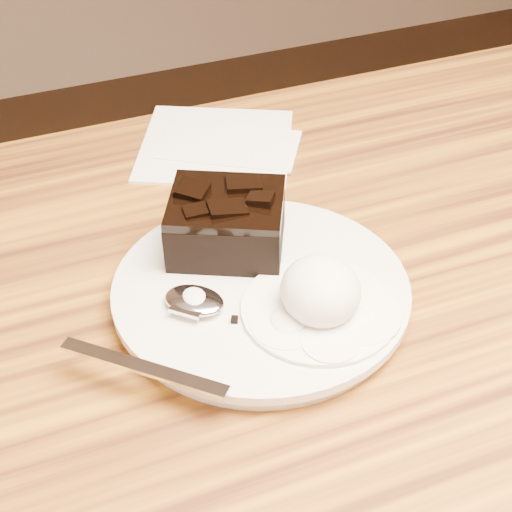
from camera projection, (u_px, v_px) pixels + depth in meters
name	position (u px, v px, depth m)	size (l,w,h in m)	color
plate	(261.00, 294.00, 0.63)	(0.23, 0.23, 0.02)	silver
brownie	(227.00, 226.00, 0.65)	(0.09, 0.08, 0.04)	black
ice_cream_scoop	(321.00, 291.00, 0.59)	(0.06, 0.06, 0.05)	white
melt_puddle	(319.00, 310.00, 0.60)	(0.12, 0.12, 0.00)	white
spoon	(195.00, 302.00, 0.60)	(0.03, 0.18, 0.01)	silver
napkin	(216.00, 144.00, 0.82)	(0.15, 0.15, 0.01)	white
crumb_a	(235.00, 320.00, 0.59)	(0.01, 0.01, 0.00)	black
crumb_b	(370.00, 310.00, 0.60)	(0.01, 0.01, 0.00)	black
crumb_c	(348.00, 319.00, 0.59)	(0.01, 0.00, 0.00)	black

